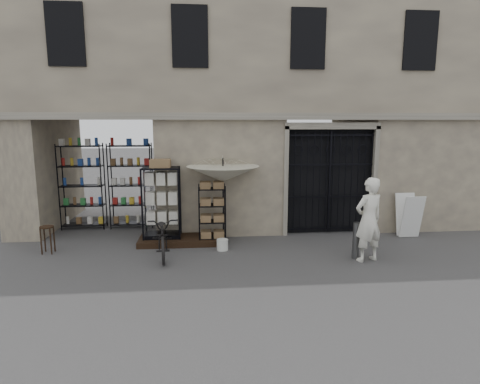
{
  "coord_description": "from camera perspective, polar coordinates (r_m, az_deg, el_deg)",
  "views": [
    {
      "loc": [
        -1.69,
        -8.58,
        3.12
      ],
      "look_at": [
        -0.8,
        1.4,
        1.35
      ],
      "focal_mm": 30.0,
      "sensor_mm": 36.0,
      "label": 1
    }
  ],
  "objects": [
    {
      "name": "wire_rack",
      "position": [
        10.35,
        -3.98,
        -3.26
      ],
      "size": [
        0.74,
        0.59,
        1.53
      ],
      "rotation": [
        0.0,
        0.0,
        0.18
      ],
      "color": "black",
      "rests_on": "ground"
    },
    {
      "name": "white_bucket",
      "position": [
        9.92,
        -2.52,
        -7.5
      ],
      "size": [
        0.29,
        0.29,
        0.27
      ],
      "primitive_type": "cylinder",
      "rotation": [
        0.0,
        0.0,
        -0.05
      ],
      "color": "silver",
      "rests_on": "ground"
    },
    {
      "name": "step_platform",
      "position": [
        10.6,
        -8.79,
        -6.8
      ],
      "size": [
        2.0,
        0.9,
        0.15
      ],
      "primitive_type": "cube",
      "color": "black",
      "rests_on": "ground"
    },
    {
      "name": "ground",
      "position": [
        9.28,
        5.78,
        -9.68
      ],
      "size": [
        80.0,
        80.0,
        0.0
      ],
      "primitive_type": "plane",
      "color": "black",
      "rests_on": "ground"
    },
    {
      "name": "iron_gate",
      "position": [
        11.5,
        12.37,
        1.69
      ],
      "size": [
        2.5,
        0.21,
        3.0
      ],
      "color": "black",
      "rests_on": "ground"
    },
    {
      "name": "wooden_stool",
      "position": [
        10.68,
        -25.69,
        -6.04
      ],
      "size": [
        0.41,
        0.41,
        0.66
      ],
      "rotation": [
        0.0,
        0.0,
        -0.37
      ],
      "color": "black",
      "rests_on": "ground"
    },
    {
      "name": "shopkeeper",
      "position": [
        9.67,
        17.52,
        -9.27
      ],
      "size": [
        1.25,
        2.03,
        0.46
      ],
      "primitive_type": "imported",
      "rotation": [
        0.0,
        0.0,
        3.45
      ],
      "color": "silver",
      "rests_on": "ground"
    },
    {
      "name": "easel_sign",
      "position": [
        11.82,
        22.89,
        -3.1
      ],
      "size": [
        0.56,
        0.64,
        1.16
      ],
      "rotation": [
        0.0,
        0.0,
        0.01
      ],
      "color": "silver",
      "rests_on": "ground"
    },
    {
      "name": "market_umbrella",
      "position": [
        10.25,
        -2.44,
        3.19
      ],
      "size": [
        1.89,
        1.92,
        2.65
      ],
      "rotation": [
        0.0,
        0.0,
        0.19
      ],
      "color": "black",
      "rests_on": "ground"
    },
    {
      "name": "display_cabinet",
      "position": [
        10.49,
        -11.06,
        -2.0
      ],
      "size": [
        1.04,
        0.81,
        1.98
      ],
      "rotation": [
        0.0,
        0.0,
        0.3
      ],
      "color": "black",
      "rests_on": "step_platform"
    },
    {
      "name": "main_building",
      "position": [
        12.76,
        2.65,
        16.22
      ],
      "size": [
        14.0,
        4.0,
        9.0
      ],
      "primitive_type": "cube",
      "color": "tan",
      "rests_on": "ground"
    },
    {
      "name": "shop_shelving",
      "position": [
        12.36,
        -18.42,
        0.8
      ],
      "size": [
        2.7,
        0.5,
        2.5
      ],
      "primitive_type": "cube",
      "color": "black",
      "rests_on": "ground"
    },
    {
      "name": "steel_bollard",
      "position": [
        9.61,
        16.17,
        -6.65
      ],
      "size": [
        0.18,
        0.18,
        0.86
      ],
      "primitive_type": "cylinder",
      "rotation": [
        0.0,
        0.0,
        -0.17
      ],
      "color": "#4D4D4E",
      "rests_on": "ground"
    },
    {
      "name": "shop_recess",
      "position": [
        11.83,
        -18.8,
        1.61
      ],
      "size": [
        3.0,
        1.7,
        3.0
      ],
      "primitive_type": "cube",
      "color": "black",
      "rests_on": "ground"
    },
    {
      "name": "bicycle",
      "position": [
        9.72,
        -10.8,
        -8.89
      ],
      "size": [
        0.77,
        1.07,
        1.89
      ],
      "primitive_type": "imported",
      "rotation": [
        0.0,
        0.0,
        0.12
      ],
      "color": "black",
      "rests_on": "ground"
    }
  ]
}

